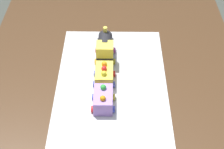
# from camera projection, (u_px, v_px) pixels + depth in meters

# --- Properties ---
(dining_table) EXTENTS (1.40, 1.00, 0.74)m
(dining_table) POSITION_uv_depth(u_px,v_px,m) (111.00, 113.00, 1.28)
(dining_table) COLOR #4C331E
(dining_table) RESTS_ON ground
(cake_board) EXTENTS (0.60, 0.40, 0.00)m
(cake_board) POSITION_uv_depth(u_px,v_px,m) (112.00, 81.00, 1.26)
(cake_board) COLOR silver
(cake_board) RESTS_ON dining_table
(cake_locomotive) EXTENTS (0.14, 0.08, 0.12)m
(cake_locomotive) POSITION_uv_depth(u_px,v_px,m) (105.00, 49.00, 1.31)
(cake_locomotive) COLOR #232328
(cake_locomotive) RESTS_ON cake_board
(cake_car_hopper_lemon) EXTENTS (0.10, 0.08, 0.07)m
(cake_car_hopper_lemon) POSITION_uv_depth(u_px,v_px,m) (104.00, 75.00, 1.23)
(cake_car_hopper_lemon) COLOR #F4E04C
(cake_car_hopper_lemon) RESTS_ON cake_board
(cake_car_tanker_lavender) EXTENTS (0.10, 0.08, 0.07)m
(cake_car_tanker_lavender) POSITION_uv_depth(u_px,v_px,m) (103.00, 100.00, 1.15)
(cake_car_tanker_lavender) COLOR #AD84E0
(cake_car_tanker_lavender) RESTS_ON cake_board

